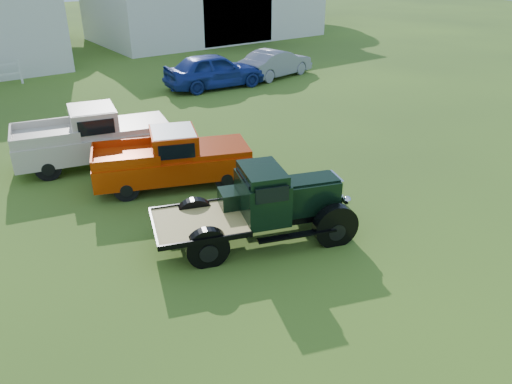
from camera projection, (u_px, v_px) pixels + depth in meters
ground at (279, 254)px, 11.36m from camera, size 120.00×120.00×0.00m
shed_right at (205, 1)px, 37.17m from camera, size 16.80×9.20×5.20m
vintage_flatbed at (258, 205)px, 11.56m from camera, size 4.96×3.21×1.83m
red_pickup at (172, 158)px, 14.35m from camera, size 4.92×3.28×1.67m
white_pickup at (92, 137)px, 15.74m from camera, size 5.20×2.93×1.80m
misc_car_blue at (215, 70)px, 24.34m from camera, size 5.12×2.53×1.68m
misc_car_grey at (276, 63)px, 26.42m from camera, size 4.55×2.32×1.43m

